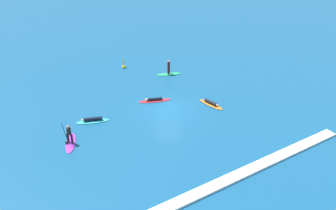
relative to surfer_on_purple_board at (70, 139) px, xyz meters
The scene contains 8 objects.
ground_plane 9.58m from the surfer_on_purple_board, ahead, with size 120.00×120.00×0.00m, color navy.
surfer_on_purple_board is the anchor object (origin of this frame).
surfer_on_teal_board 3.55m from the surfer_on_purple_board, 38.07° to the left, with size 2.94×1.70×0.44m.
surfer_on_orange_board 13.57m from the surfer_on_purple_board, ahead, with size 1.16×2.84×0.43m.
surfer_on_green_board 15.65m from the surfer_on_purple_board, 27.29° to the left, with size 2.86×1.69×1.70m.
surfer_on_red_board 9.70m from the surfer_on_purple_board, 15.54° to the left, with size 3.17×1.75×0.36m.
marker_buoy 15.62m from the surfer_on_purple_board, 47.93° to the left, with size 0.44×0.44×1.29m.
wave_crest 14.03m from the surfer_on_purple_board, 47.03° to the right, with size 18.88×0.90×0.18m, color white.
Camera 1 is at (-15.90, -25.18, 17.02)m, focal length 39.23 mm.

